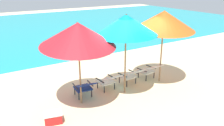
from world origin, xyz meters
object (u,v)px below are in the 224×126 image
Objects in this scene: lounge_chair_far_left at (85,87)px; swim_buoy at (69,35)px; lounge_chair_near_left at (109,80)px; lounge_chair_near_right at (131,75)px; lounge_chair_far_right at (150,70)px; beach_umbrella_right at (164,20)px; cooler_box at (53,117)px; beach_umbrella_center at (126,25)px; beach_umbrella_left at (78,34)px.

swim_buoy is at bearing 71.52° from lounge_chair_far_left.
lounge_chair_far_left is 0.93m from lounge_chair_near_left.
lounge_chair_far_right is (0.91, 0.02, 0.00)m from lounge_chair_near_right.
beach_umbrella_right reaches higher than lounge_chair_near_right.
lounge_chair_far_left is at bearing -179.23° from lounge_chair_near_right.
cooler_box is at bearing -148.74° from lounge_chair_far_left.
beach_umbrella_center is at bearing -164.80° from lounge_chair_far_right.
beach_umbrella_left reaches higher than lounge_chair_near_right.
lounge_chair_near_right is 2.23m from beach_umbrella_right.
beach_umbrella_center is 5.03× the size of cooler_box.
beach_umbrella_center is at bearing 9.65° from cooler_box.
lounge_chair_far_left is at bearing 165.31° from beach_umbrella_center.
beach_umbrella_right is (2.98, -0.28, 1.90)m from lounge_chair_far_left.
beach_umbrella_right is (1.65, 0.07, -0.02)m from beach_umbrella_center.
beach_umbrella_left is (-3.01, -0.29, 1.79)m from lounge_chair_far_right.
lounge_chair_far_left is at bearing -177.57° from lounge_chair_near_left.
lounge_chair_far_left is 2.77m from lounge_chair_far_right.
lounge_chair_near_right is at bearing 7.39° from beach_umbrella_left.
beach_umbrella_left reaches higher than lounge_chair_far_left.
lounge_chair_near_left is 1.72× the size of cooler_box.
beach_umbrella_center is 0.87× the size of beach_umbrella_right.
lounge_chair_far_left is 3.55m from beach_umbrella_right.
lounge_chair_far_left is 2.36m from beach_umbrella_center.
swim_buoy is at bearing 90.89° from beach_umbrella_right.
beach_umbrella_center is at bearing -99.72° from swim_buoy.
swim_buoy is 9.06m from beach_umbrella_right.
lounge_chair_near_left is 0.34× the size of beach_umbrella_center.
lounge_chair_far_left is at bearing -108.48° from swim_buoy.
lounge_chair_far_right is 3.51m from beach_umbrella_left.
beach_umbrella_left reaches higher than swim_buoy.
beach_umbrella_right is at bearing -56.21° from lounge_chair_far_right.
beach_umbrella_left is at bearing -134.29° from lounge_chair_far_left.
beach_umbrella_center is at bearing -14.69° from lounge_chair_far_left.
lounge_chair_far_left is at bearing 45.71° from beach_umbrella_left.
lounge_chair_near_left is at bearing 171.12° from beach_umbrella_right.
swim_buoy is 1.73× the size of lounge_chair_near_right.
lounge_chair_near_right reaches higher than swim_buoy.
lounge_chair_near_right is 0.30× the size of beach_umbrella_right.
lounge_chair_near_right is at bearing 164.84° from beach_umbrella_right.
cooler_box is at bearing -114.07° from swim_buoy.
lounge_chair_near_right is at bearing 35.26° from beach_umbrella_center.
lounge_chair_near_left is 2.41m from cooler_box.
swim_buoy is 8.97m from lounge_chair_far_left.
lounge_chair_far_right is 1.94m from beach_umbrella_right.
lounge_chair_far_right is at bearing -90.53° from swim_buoy.
beach_umbrella_center is (-1.52, -8.85, 2.23)m from swim_buoy.
lounge_chair_near_left and lounge_chair_far_right have the same top height.
cooler_box reaches higher than swim_buoy.
beach_umbrella_right is (3.22, -0.03, 0.11)m from beach_umbrella_left.
cooler_box is (-4.08, -0.84, -0.24)m from lounge_chair_far_right.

